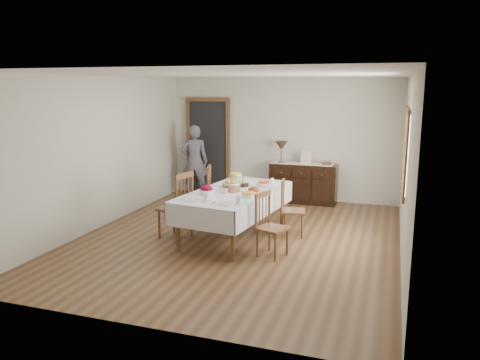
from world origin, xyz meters
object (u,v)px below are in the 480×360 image
(chair_right_far, at_px, (290,208))
(sideboard, at_px, (303,183))
(chair_left_far, at_px, (201,195))
(chair_right_near, at_px, (270,224))
(person, at_px, (195,159))
(dining_table, at_px, (234,196))
(table_lamp, at_px, (281,146))
(chair_left_near, at_px, (178,205))

(chair_right_far, xyz_separation_m, sideboard, (-0.21, 2.28, -0.05))
(chair_left_far, relative_size, chair_right_near, 1.15)
(chair_right_far, distance_m, person, 3.33)
(dining_table, height_order, person, person)
(chair_right_near, height_order, sideboard, chair_right_near)
(table_lamp, bearing_deg, chair_right_far, -72.82)
(chair_right_near, bearing_deg, chair_left_near, 99.39)
(chair_right_near, distance_m, person, 3.97)
(chair_left_near, bearing_deg, chair_left_far, -171.18)
(dining_table, height_order, chair_left_near, chair_left_near)
(chair_left_near, height_order, chair_right_far, chair_left_near)
(chair_left_near, height_order, person, person)
(chair_left_near, distance_m, chair_left_far, 0.81)
(person, bearing_deg, chair_left_far, 98.75)
(dining_table, relative_size, chair_left_near, 2.19)
(table_lamp, bearing_deg, person, -173.67)
(chair_right_far, height_order, table_lamp, table_lamp)
(dining_table, bearing_deg, chair_right_far, 32.57)
(dining_table, height_order, chair_left_far, chair_left_far)
(table_lamp, bearing_deg, chair_right_near, -79.34)
(chair_right_near, relative_size, person, 0.54)
(chair_right_near, bearing_deg, person, 59.40)
(chair_left_near, relative_size, chair_right_far, 1.18)
(chair_left_near, xyz_separation_m, chair_right_far, (1.69, 0.71, -0.08))
(chair_left_near, distance_m, person, 2.92)
(dining_table, relative_size, chair_right_far, 2.58)
(dining_table, xyz_separation_m, chair_left_far, (-0.79, 0.48, -0.15))
(person, xyz_separation_m, table_lamp, (1.90, 0.21, 0.33))
(sideboard, bearing_deg, dining_table, -103.04)
(chair_left_near, bearing_deg, chair_right_near, 93.07)
(chair_left_far, height_order, chair_right_near, chair_left_far)
(chair_right_far, bearing_deg, table_lamp, 8.47)
(chair_right_near, height_order, table_lamp, table_lamp)
(chair_right_far, bearing_deg, person, 43.12)
(chair_right_near, distance_m, table_lamp, 3.40)
(chair_left_near, xyz_separation_m, table_lamp, (0.99, 2.96, 0.63))
(chair_right_near, relative_size, sideboard, 0.67)
(dining_table, height_order, chair_right_far, chair_right_far)
(sideboard, bearing_deg, chair_right_near, -87.70)
(dining_table, distance_m, chair_left_far, 0.94)
(chair_left_far, height_order, sideboard, chair_left_far)
(chair_right_near, relative_size, chair_right_far, 1.00)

